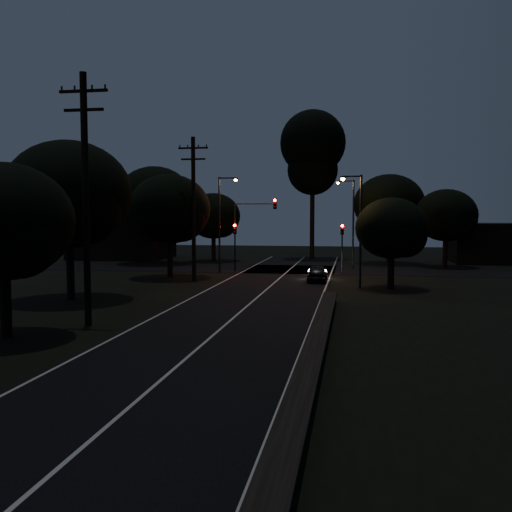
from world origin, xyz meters
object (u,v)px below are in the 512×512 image
(signal_mast, at_px, (254,221))
(car, at_px, (317,273))
(utility_pole_mid, at_px, (86,195))
(signal_right, at_px, (342,239))
(streetlight_b, at_px, (351,217))
(streetlight_a, at_px, (222,218))
(tall_pine, at_px, (313,152))
(streetlight_c, at_px, (358,223))
(signal_left, at_px, (235,238))
(utility_pole_far, at_px, (194,206))

(signal_mast, bearing_deg, car, -49.34)
(utility_pole_mid, height_order, signal_right, utility_pole_mid)
(signal_mast, relative_size, streetlight_b, 0.78)
(streetlight_a, bearing_deg, signal_right, 11.34)
(tall_pine, xyz_separation_m, streetlight_a, (-6.31, -17.00, -7.15))
(signal_right, relative_size, car, 1.13)
(tall_pine, distance_m, signal_mast, 17.21)
(signal_mast, height_order, streetlight_c, streetlight_c)
(tall_pine, relative_size, signal_left, 3.98)
(tall_pine, distance_m, streetlight_a, 19.49)
(streetlight_a, bearing_deg, streetlight_c, -35.69)
(utility_pole_mid, distance_m, utility_pole_far, 17.00)
(streetlight_c, bearing_deg, signal_left, 136.24)
(tall_pine, height_order, streetlight_b, tall_pine)
(signal_left, height_order, signal_right, same)
(streetlight_b, xyz_separation_m, streetlight_c, (0.52, -14.00, -0.29))
(signal_right, distance_m, streetlight_c, 10.18)
(tall_pine, bearing_deg, streetlight_c, -79.07)
(signal_left, xyz_separation_m, streetlight_a, (-0.71, -1.99, 1.80))
(signal_mast, xyz_separation_m, streetlight_b, (8.22, 4.01, 0.30))
(utility_pole_far, bearing_deg, utility_pole_mid, -90.00)
(signal_mast, xyz_separation_m, streetlight_a, (-2.39, -1.99, 0.30))
(utility_pole_mid, height_order, tall_pine, tall_pine)
(utility_pole_far, xyz_separation_m, car, (8.96, 1.15, -4.87))
(streetlight_c, relative_size, car, 2.07)
(tall_pine, height_order, streetlight_c, tall_pine)
(signal_mast, bearing_deg, streetlight_c, -48.81)
(tall_pine, height_order, signal_mast, tall_pine)
(signal_left, relative_size, car, 1.13)
(streetlight_c, bearing_deg, streetlight_a, 144.31)
(signal_right, xyz_separation_m, streetlight_a, (-9.91, -1.99, 1.80))
(signal_left, bearing_deg, tall_pine, 69.54)
(signal_mast, distance_m, streetlight_b, 9.15)
(utility_pole_mid, height_order, car, utility_pole_mid)
(signal_right, relative_size, streetlight_c, 0.55)
(car, bearing_deg, streetlight_c, 128.90)
(signal_left, bearing_deg, streetlight_b, 22.05)
(signal_left, xyz_separation_m, car, (7.56, -6.83, -2.22))
(streetlight_a, relative_size, streetlight_b, 1.00)
(signal_right, height_order, streetlight_b, streetlight_b)
(utility_pole_mid, distance_m, signal_left, 25.19)
(utility_pole_mid, xyz_separation_m, signal_right, (10.60, 24.99, -2.90))
(signal_right, bearing_deg, streetlight_b, 80.00)
(tall_pine, distance_m, car, 24.61)
(signal_left, height_order, signal_mast, signal_mast)
(utility_pole_mid, relative_size, signal_right, 2.68)
(utility_pole_mid, distance_m, streetlight_a, 23.04)
(streetlight_a, xyz_separation_m, streetlight_b, (10.61, 6.00, 0.00))
(signal_left, distance_m, car, 10.43)
(tall_pine, bearing_deg, signal_mast, -104.62)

